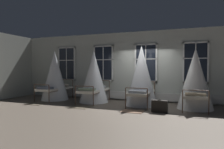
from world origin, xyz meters
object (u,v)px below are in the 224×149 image
Objects in this scene: cot_third at (141,76)px; suitcase_dark at (160,106)px; cot_fourth at (195,79)px; cot_second at (94,77)px; cot_first at (55,76)px.

cot_third is 1.80m from suitcase_dark.
suitcase_dark is (-1.21, -1.16, -0.93)m from cot_fourth.
cot_third is 2.13m from cot_fourth.
cot_second is 1.01× the size of cot_fourth.
cot_first is at bearing 90.41° from cot_fourth.
cot_second reaches higher than suitcase_dark.
cot_third is at bearing -89.00° from cot_first.
cot_fourth is 4.17× the size of suitcase_dark.
suitcase_dark is at bearing -142.69° from cot_third.
cot_second is at bearing 90.06° from cot_fourth.
cot_fourth is at bearing -88.86° from cot_first.
suitcase_dark is (5.34, -1.18, -0.97)m from cot_first.
cot_third reaches higher than cot_first.
cot_first is 6.55m from cot_fourth.
cot_second is 4.22× the size of suitcase_dark.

